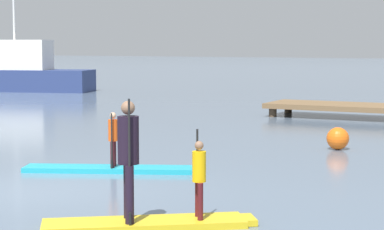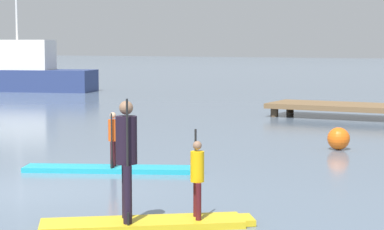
{
  "view_description": "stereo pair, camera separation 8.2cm",
  "coord_description": "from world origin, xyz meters",
  "px_view_note": "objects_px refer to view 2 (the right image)",
  "views": [
    {
      "loc": [
        8.42,
        -10.46,
        2.64
      ],
      "look_at": [
        1.4,
        3.25,
        1.13
      ],
      "focal_mm": 68.77,
      "sensor_mm": 36.0,
      "label": 1
    },
    {
      "loc": [
        8.49,
        -10.42,
        2.64
      ],
      "look_at": [
        1.4,
        3.25,
        1.13
      ],
      "focal_mm": 68.77,
      "sensor_mm": 36.0,
      "label": 2
    }
  ],
  "objects_px": {
    "paddleboard_near": "(113,169)",
    "paddleboard_far": "(147,223)",
    "paddler_adult": "(127,152)",
    "fishing_boat_white_large": "(24,73)",
    "paddler_child_solo": "(113,136)",
    "paddler_child_front": "(197,175)",
    "mooring_buoy_near": "(339,139)"
  },
  "relations": [
    {
      "from": "paddler_adult",
      "to": "fishing_boat_white_large",
      "type": "xyz_separation_m",
      "value": [
        -21.46,
        23.12,
        -0.12
      ]
    },
    {
      "from": "paddler_child_front",
      "to": "paddler_adult",
      "type": "bearing_deg",
      "value": -143.37
    },
    {
      "from": "paddler_child_solo",
      "to": "mooring_buoy_near",
      "type": "bearing_deg",
      "value": 58.05
    },
    {
      "from": "fishing_boat_white_large",
      "to": "paddler_child_solo",
      "type": "bearing_deg",
      "value": -45.92
    },
    {
      "from": "mooring_buoy_near",
      "to": "fishing_boat_white_large",
      "type": "bearing_deg",
      "value": 147.25
    },
    {
      "from": "paddler_child_solo",
      "to": "mooring_buoy_near",
      "type": "xyz_separation_m",
      "value": [
        3.24,
        5.2,
        -0.45
      ]
    },
    {
      "from": "paddleboard_near",
      "to": "paddler_child_front",
      "type": "distance_m",
      "value": 4.85
    },
    {
      "from": "paddleboard_near",
      "to": "paddler_adult",
      "type": "distance_m",
      "value": 4.82
    },
    {
      "from": "paddleboard_far",
      "to": "mooring_buoy_near",
      "type": "height_order",
      "value": "mooring_buoy_near"
    },
    {
      "from": "paddleboard_near",
      "to": "fishing_boat_white_large",
      "type": "relative_size",
      "value": 0.43
    },
    {
      "from": "fishing_boat_white_large",
      "to": "paddler_child_front",
      "type": "bearing_deg",
      "value": -45.3
    },
    {
      "from": "paddler_child_front",
      "to": "fishing_boat_white_large",
      "type": "bearing_deg",
      "value": 134.7
    },
    {
      "from": "paddler_adult",
      "to": "mooring_buoy_near",
      "type": "bearing_deg",
      "value": 86.88
    },
    {
      "from": "paddleboard_near",
      "to": "paddler_adult",
      "type": "bearing_deg",
      "value": -53.95
    },
    {
      "from": "paddleboard_far",
      "to": "paddleboard_near",
      "type": "bearing_deg",
      "value": 129.61
    },
    {
      "from": "paddleboard_near",
      "to": "paddleboard_far",
      "type": "distance_m",
      "value": 4.71
    },
    {
      "from": "fishing_boat_white_large",
      "to": "mooring_buoy_near",
      "type": "relative_size",
      "value": 14.99
    },
    {
      "from": "paddleboard_near",
      "to": "paddleboard_far",
      "type": "height_order",
      "value": "same"
    },
    {
      "from": "paddleboard_near",
      "to": "paddleboard_far",
      "type": "xyz_separation_m",
      "value": [
        3.0,
        -3.63,
        0.0
      ]
    },
    {
      "from": "paddleboard_far",
      "to": "fishing_boat_white_large",
      "type": "relative_size",
      "value": 0.34
    },
    {
      "from": "paddler_child_solo",
      "to": "paddler_child_front",
      "type": "bearing_deg",
      "value": -41.79
    },
    {
      "from": "paddleboard_far",
      "to": "paddler_adult",
      "type": "bearing_deg",
      "value": -143.25
    },
    {
      "from": "paddleboard_far",
      "to": "paddler_adult",
      "type": "distance_m",
      "value": 1.08
    },
    {
      "from": "paddleboard_far",
      "to": "fishing_boat_white_large",
      "type": "height_order",
      "value": "fishing_boat_white_large"
    },
    {
      "from": "fishing_boat_white_large",
      "to": "mooring_buoy_near",
      "type": "height_order",
      "value": "fishing_boat_white_large"
    },
    {
      "from": "paddler_adult",
      "to": "mooring_buoy_near",
      "type": "xyz_separation_m",
      "value": [
        0.49,
        9.0,
        -0.81
      ]
    },
    {
      "from": "paddler_child_front",
      "to": "fishing_boat_white_large",
      "type": "xyz_separation_m",
      "value": [
        -22.28,
        22.51,
        0.24
      ]
    },
    {
      "from": "paddler_child_solo",
      "to": "paddler_child_front",
      "type": "relative_size",
      "value": 0.88
    },
    {
      "from": "fishing_boat_white_large",
      "to": "paddler_adult",
      "type": "bearing_deg",
      "value": -47.13
    },
    {
      "from": "paddleboard_far",
      "to": "mooring_buoy_near",
      "type": "xyz_separation_m",
      "value": [
        0.26,
        8.82,
        0.23
      ]
    },
    {
      "from": "paddleboard_near",
      "to": "mooring_buoy_near",
      "type": "relative_size",
      "value": 6.44
    },
    {
      "from": "paddleboard_far",
      "to": "fishing_boat_white_large",
      "type": "xyz_separation_m",
      "value": [
        -21.69,
        22.95,
        0.93
      ]
    }
  ]
}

